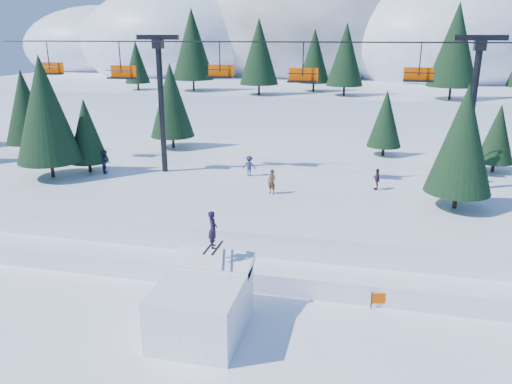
% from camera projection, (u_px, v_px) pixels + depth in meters
% --- Properties ---
extents(ground, '(160.00, 160.00, 0.00)m').
position_uv_depth(ground, '(200.00, 347.00, 21.43)').
color(ground, white).
rests_on(ground, ground).
extents(mid_shelf, '(70.00, 22.00, 2.50)m').
position_uv_depth(mid_shelf, '(277.00, 194.00, 37.77)').
color(mid_shelf, white).
rests_on(mid_shelf, ground).
extents(berm, '(70.00, 6.00, 1.10)m').
position_uv_depth(berm, '(245.00, 257.00, 28.69)').
color(berm, white).
rests_on(berm, ground).
extents(mountain_ridge, '(119.00, 60.00, 26.46)m').
position_uv_depth(mountain_ridge, '(307.00, 53.00, 87.73)').
color(mountain_ridge, white).
rests_on(mountain_ridge, ground).
extents(jump_kicker, '(3.67, 5.01, 5.24)m').
position_uv_depth(jump_kicker, '(202.00, 304.00, 22.18)').
color(jump_kicker, white).
rests_on(jump_kicker, ground).
extents(chairlift, '(46.00, 3.21, 10.28)m').
position_uv_depth(chairlift, '(294.00, 86.00, 35.14)').
color(chairlift, black).
rests_on(chairlift, mid_shelf).
extents(conifer_stand, '(63.71, 17.09, 9.51)m').
position_uv_depth(conifer_stand, '(308.00, 119.00, 36.47)').
color(conifer_stand, black).
rests_on(conifer_stand, mid_shelf).
extents(distant_skiers, '(28.39, 6.56, 1.77)m').
position_uv_depth(distant_skiers, '(259.00, 169.00, 36.72)').
color(distant_skiers, '#232E4A').
rests_on(distant_skiers, mid_shelf).
extents(banner_near, '(2.75, 0.82, 0.90)m').
position_uv_depth(banner_near, '(400.00, 298.00, 24.29)').
color(banner_near, black).
rests_on(banner_near, ground).
extents(banner_far, '(2.86, 0.11, 0.90)m').
position_uv_depth(banner_far, '(417.00, 291.00, 24.97)').
color(banner_far, black).
rests_on(banner_far, ground).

